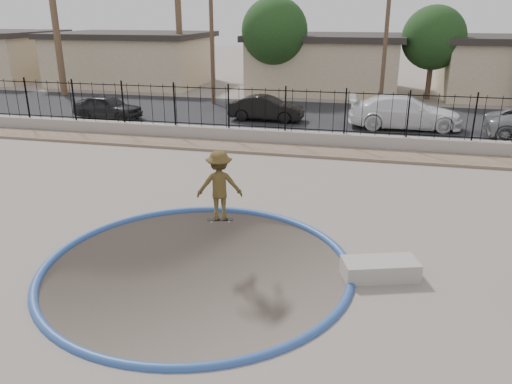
{
  "coord_description": "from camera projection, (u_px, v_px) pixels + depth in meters",
  "views": [
    {
      "loc": [
        3.57,
        -10.42,
        5.43
      ],
      "look_at": [
        0.66,
        2.0,
        0.79
      ],
      "focal_mm": 35.0,
      "sensor_mm": 36.0,
      "label": 1
    }
  ],
  "objects": [
    {
      "name": "ground",
      "position": [
        291.0,
        158.0,
        23.51
      ],
      "size": [
        120.0,
        120.0,
        2.2
      ],
      "primitive_type": "cube",
      "color": "slate",
      "rests_on": "ground"
    },
    {
      "name": "street_tree_mid",
      "position": [
        434.0,
        38.0,
        31.31
      ],
      "size": [
        3.96,
        3.96,
        5.83
      ],
      "color": "#473323",
      "rests_on": "ground"
    },
    {
      "name": "utility_pole_mid",
      "position": [
        387.0,
        20.0,
        26.99
      ],
      "size": [
        1.7,
        0.24,
        9.5
      ],
      "color": "#473323",
      "rests_on": "ground"
    },
    {
      "name": "bowl_pit",
      "position": [
        197.0,
        267.0,
        11.24
      ],
      "size": [
        6.84,
        6.84,
        1.8
      ],
      "primitive_type": null,
      "color": "#52473F",
      "rests_on": "ground"
    },
    {
      "name": "fence",
      "position": [
        285.0,
        110.0,
        21.07
      ],
      "size": [
        40.0,
        0.04,
        1.8
      ],
      "color": "black",
      "rests_on": "retaining_wall"
    },
    {
      "name": "car_b",
      "position": [
        266.0,
        108.0,
        25.9
      ],
      "size": [
        3.87,
        1.45,
        1.26
      ],
      "primitive_type": "imported",
      "rotation": [
        0.0,
        0.0,
        1.54
      ],
      "color": "black",
      "rests_on": "street"
    },
    {
      "name": "house_west",
      "position": [
        132.0,
        58.0,
        38.94
      ],
      "size": [
        11.6,
        8.6,
        3.9
      ],
      "color": "tan",
      "rests_on": "ground"
    },
    {
      "name": "street",
      "position": [
        306.0,
        114.0,
        27.71
      ],
      "size": [
        90.0,
        8.0,
        0.04
      ],
      "primitive_type": "cube",
      "color": "black",
      "rests_on": "ground"
    },
    {
      "name": "car_c",
      "position": [
        405.0,
        112.0,
        24.17
      ],
      "size": [
        5.5,
        2.51,
        1.56
      ],
      "primitive_type": "imported",
      "rotation": [
        0.0,
        0.0,
        1.63
      ],
      "color": "white",
      "rests_on": "street"
    },
    {
      "name": "skater",
      "position": [
        220.0,
        189.0,
        13.35
      ],
      "size": [
        1.38,
        1.02,
        1.9
      ],
      "primitive_type": "imported",
      "rotation": [
        0.0,
        0.0,
        3.42
      ],
      "color": "brown",
      "rests_on": "ground"
    },
    {
      "name": "coping_ring",
      "position": [
        197.0,
        267.0,
        11.24
      ],
      "size": [
        7.04,
        7.04,
        0.2
      ],
      "primitive_type": "torus",
      "color": "#2C4D90",
      "rests_on": "ground"
    },
    {
      "name": "rock_strip",
      "position": [
        280.0,
        149.0,
        20.56
      ],
      "size": [
        42.0,
        1.6,
        0.11
      ],
      "primitive_type": "cube",
      "color": "#8D745C",
      "rests_on": "ground"
    },
    {
      "name": "concrete_ledge",
      "position": [
        380.0,
        269.0,
        10.74
      ],
      "size": [
        1.74,
        1.17,
        0.4
      ],
      "primitive_type": "cube",
      "rotation": [
        0.0,
        0.0,
        0.32
      ],
      "color": "#A09A8D",
      "rests_on": "ground"
    },
    {
      "name": "house_center",
      "position": [
        325.0,
        62.0,
        35.73
      ],
      "size": [
        10.6,
        8.6,
        3.9
      ],
      "color": "tan",
      "rests_on": "ground"
    },
    {
      "name": "skateboard",
      "position": [
        220.0,
        220.0,
        13.66
      ],
      "size": [
        0.73,
        0.34,
        0.06
      ],
      "rotation": [
        0.0,
        0.0,
        0.24
      ],
      "color": "black",
      "rests_on": "ground"
    },
    {
      "name": "utility_pole_left",
      "position": [
        211.0,
        24.0,
        29.22
      ],
      "size": [
        1.7,
        0.24,
        9.0
      ],
      "color": "#473323",
      "rests_on": "ground"
    },
    {
      "name": "retaining_wall",
      "position": [
        285.0,
        138.0,
        21.48
      ],
      "size": [
        42.0,
        0.45,
        0.6
      ],
      "primitive_type": "cube",
      "color": "gray",
      "rests_on": "ground"
    },
    {
      "name": "street_tree_left",
      "position": [
        275.0,
        31.0,
        32.41
      ],
      "size": [
        4.32,
        4.32,
        6.36
      ],
      "color": "#473323",
      "rests_on": "ground"
    },
    {
      "name": "car_a",
      "position": [
        108.0,
        107.0,
        26.35
      ],
      "size": [
        3.78,
        1.77,
        1.25
      ],
      "primitive_type": "imported",
      "rotation": [
        0.0,
        0.0,
        1.49
      ],
      "color": "black",
      "rests_on": "street"
    }
  ]
}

